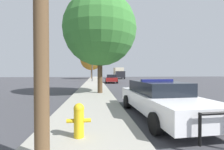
% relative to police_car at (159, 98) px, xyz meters
% --- Properties ---
extents(ground_plane, '(110.00, 110.00, 0.00)m').
position_rel_police_car_xyz_m(ground_plane, '(2.31, -0.18, -0.75)').
color(ground_plane, '#3D3D42').
extents(sidewalk_left, '(3.00, 110.00, 0.13)m').
position_rel_police_car_xyz_m(sidewalk_left, '(-2.79, -0.18, -0.69)').
color(sidewalk_left, '#99968C').
rests_on(sidewalk_left, ground_plane).
extents(police_car, '(2.28, 5.44, 1.51)m').
position_rel_police_car_xyz_m(police_car, '(0.00, 0.00, 0.00)').
color(police_car, white).
rests_on(police_car, ground_plane).
extents(fire_hydrant, '(0.62, 0.27, 0.87)m').
position_rel_police_car_xyz_m(fire_hydrant, '(-3.01, -1.94, -0.16)').
color(fire_hydrant, gold).
rests_on(fire_hydrant, sidewalk_left).
extents(traffic_light, '(4.24, 0.35, 4.98)m').
position_rel_police_car_xyz_m(traffic_light, '(-1.47, 22.57, 2.94)').
color(traffic_light, '#424247').
rests_on(traffic_light, sidewalk_left).
extents(car_background_midblock, '(2.32, 4.53, 1.44)m').
position_rel_police_car_xyz_m(car_background_midblock, '(0.16, 19.66, 0.00)').
color(car_background_midblock, maroon).
rests_on(car_background_midblock, ground_plane).
extents(box_truck, '(2.70, 6.84, 3.18)m').
position_rel_police_car_xyz_m(box_truck, '(4.13, 36.80, 0.92)').
color(box_truck, black).
rests_on(box_truck, ground_plane).
extents(tree_sidewalk_near, '(5.89, 5.89, 8.09)m').
position_rel_police_car_xyz_m(tree_sidewalk_near, '(-2.21, 6.41, 4.51)').
color(tree_sidewalk_near, '#4C3823').
rests_on(tree_sidewalk_near, sidewalk_left).
extents(tree_sidewalk_far, '(6.12, 6.12, 8.43)m').
position_rel_police_car_xyz_m(tree_sidewalk_far, '(-3.68, 35.92, 4.75)').
color(tree_sidewalk_far, brown).
rests_on(tree_sidewalk_far, sidewalk_left).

